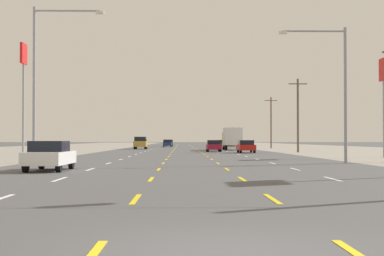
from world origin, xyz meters
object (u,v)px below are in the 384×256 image
(hatchback_inner_left_farthest, at_px, (167,143))
(sedan_far_right_farther, at_px, (222,144))
(hatchback_inner_left_distant_a, at_px, (169,143))
(streetlight_left_row_0, at_px, (41,72))
(sedan_far_left_nearest, at_px, (50,155))
(pole_sign_left_row_1, at_px, (24,72))
(suv_far_left_far, at_px, (141,143))
(pole_sign_right_row_1, at_px, (384,82))
(sedan_inner_right_mid, at_px, (214,146))
(streetlight_right_row_0, at_px, (338,83))
(sedan_far_right_near, at_px, (246,146))
(box_truck_far_right_midfar, at_px, (232,137))

(hatchback_inner_left_farthest, bearing_deg, sedan_far_right_farther, -52.14)
(hatchback_inner_left_distant_a, height_order, streetlight_left_row_0, streetlight_left_row_0)
(sedan_far_left_nearest, distance_m, pole_sign_left_row_1, 30.41)
(sedan_far_right_farther, relative_size, pole_sign_left_row_1, 0.41)
(hatchback_inner_left_distant_a, bearing_deg, suv_far_left_far, -95.40)
(suv_far_left_far, bearing_deg, pole_sign_right_row_1, -61.89)
(sedan_inner_right_mid, relative_size, sedan_far_right_farther, 1.00)
(pole_sign_right_row_1, height_order, streetlight_right_row_0, streetlight_right_row_0)
(sedan_far_left_nearest, height_order, hatchback_inner_left_farthest, hatchback_inner_left_farthest)
(pole_sign_right_row_1, relative_size, streetlight_left_row_0, 0.84)
(sedan_inner_right_mid, xyz_separation_m, hatchback_inner_left_farthest, (-6.95, 46.79, 0.03))
(sedan_far_right_farther, distance_m, pole_sign_left_row_1, 55.41)
(suv_far_left_far, height_order, hatchback_inner_left_farthest, suv_far_left_far)
(hatchback_inner_left_distant_a, distance_m, streetlight_right_row_0, 97.37)
(sedan_far_right_near, bearing_deg, hatchback_inner_left_distant_a, 98.65)
(box_truck_far_right_midfar, xyz_separation_m, pole_sign_left_row_1, (-22.75, -28.69, 6.26))
(box_truck_far_right_midfar, bearing_deg, sedan_far_left_nearest, -103.71)
(sedan_far_left_nearest, xyz_separation_m, sedan_far_right_farther, (13.83, 78.15, 0.00))
(sedan_far_left_nearest, bearing_deg, sedan_far_right_farther, 79.96)
(suv_far_left_far, bearing_deg, sedan_far_left_nearest, -89.89)
(sedan_far_right_near, distance_m, suv_far_left_far, 30.70)
(sedan_inner_right_mid, relative_size, streetlight_right_row_0, 0.51)
(sedan_far_right_near, height_order, suv_far_left_far, suv_far_left_far)
(sedan_inner_right_mid, relative_size, hatchback_inner_left_distant_a, 1.15)
(sedan_far_left_nearest, bearing_deg, sedan_far_right_near, 70.07)
(suv_far_left_far, relative_size, streetlight_left_row_0, 0.48)
(pole_sign_left_row_1, xyz_separation_m, streetlight_left_row_0, (6.27, -18.95, -2.18))
(sedan_far_right_farther, relative_size, pole_sign_right_row_1, 0.53)
(sedan_far_left_nearest, xyz_separation_m, sedan_inner_right_mid, (10.49, 44.59, 0.00))
(sedan_far_left_nearest, bearing_deg, streetlight_left_row_0, 105.89)
(sedan_inner_right_mid, relative_size, streetlight_left_row_0, 0.44)
(sedan_inner_right_mid, distance_m, suv_far_left_far, 23.54)
(sedan_far_left_nearest, bearing_deg, box_truck_far_right_midfar, 76.29)
(sedan_far_right_farther, bearing_deg, hatchback_inner_left_farthest, 127.86)
(streetlight_left_row_0, bearing_deg, hatchback_inner_left_farthest, 85.71)
(box_truck_far_right_midfar, height_order, pole_sign_right_row_1, pole_sign_right_row_1)
(sedan_inner_right_mid, xyz_separation_m, suv_far_left_far, (-10.62, 21.01, 0.27))
(box_truck_far_right_midfar, relative_size, hatchback_inner_left_farthest, 1.85)
(suv_far_left_far, relative_size, sedan_far_right_farther, 1.09)
(sedan_far_right_farther, bearing_deg, suv_far_left_far, -138.06)
(box_truck_far_right_midfar, bearing_deg, sedan_far_right_farther, 90.10)
(sedan_far_right_near, bearing_deg, hatchback_inner_left_farthest, 101.02)
(pole_sign_right_row_1, relative_size, streetlight_right_row_0, 0.96)
(sedan_far_right_near, height_order, box_truck_far_right_midfar, box_truck_far_right_midfar)
(streetlight_right_row_0, bearing_deg, sedan_far_left_nearest, -151.19)
(box_truck_far_right_midfar, height_order, sedan_far_right_farther, box_truck_far_right_midfar)
(box_truck_far_right_midfar, distance_m, streetlight_right_row_0, 47.85)
(sedan_far_left_nearest, height_order, pole_sign_right_row_1, pole_sign_right_row_1)
(sedan_far_right_near, distance_m, box_truck_far_right_midfar, 18.58)
(hatchback_inner_left_farthest, bearing_deg, pole_sign_left_row_1, -101.12)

